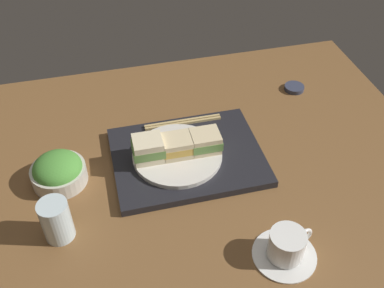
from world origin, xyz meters
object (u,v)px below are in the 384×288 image
Objects in this scene: drinking_glass at (56,220)px; small_sauce_dish at (294,88)px; salad_bowl at (58,171)px; sandwich_plate at (177,155)px; sandwich_near at (205,141)px; coffee_cup at (287,247)px; sandwich_middle at (177,146)px; chopsticks_pair at (183,122)px; sandwich_far at (148,149)px.

drinking_glass is 1.69× the size of small_sauce_dish.
salad_bowl is 1.31× the size of drinking_glass.
sandwich_plate is 2.96× the size of sandwich_near.
coffee_cup is at bearing 115.79° from sandwich_plate.
sandwich_near is 0.76× the size of drinking_glass.
coffee_cup is at bearing 104.73° from sandwich_near.
sandwich_near is 0.58× the size of salad_bowl.
sandwich_middle is 29.45cm from salad_bowl.
sandwich_middle is (-0.00, 0.00, 3.07)cm from sandwich_plate.
salad_bowl is at bearing 16.98° from small_sauce_dish.
coffee_cup reaches higher than sandwich_plate.
small_sauce_dish is at bearing -165.41° from chopsticks_pair.
coffee_cup is 48.78cm from drinking_glass.
sandwich_middle is at bearing 116.57° from sandwich_plate.
drinking_glass is at bearing 39.72° from chopsticks_pair.
sandwich_plate is 3.79× the size of small_sauce_dish.
sandwich_far reaches higher than chopsticks_pair.
sandwich_middle is at bearing -0.78° from sandwich_near.
coffee_cup reaches higher than small_sauce_dish.
small_sauce_dish is at bearing -151.95° from drinking_glass.
chopsticks_pair is (-4.36, -12.51, -3.33)cm from sandwich_middle.
sandwich_plate reaches higher than chopsticks_pair.
sandwich_far is 1.30× the size of small_sauce_dish.
sandwich_far is (14.50, -0.20, 0.48)cm from sandwich_near.
sandwich_far is 0.59× the size of salad_bowl.
sandwich_near is 1.28× the size of small_sauce_dish.
sandwich_middle is at bearing 70.78° from chopsticks_pair.
drinking_glass is at bearing 28.05° from small_sauce_dish.
drinking_glass is (37.15, 15.86, -0.66)cm from sandwich_near.
small_sauce_dish is (-41.83, -22.26, -1.93)cm from sandwich_plate.
chopsticks_pair is at bearing -160.43° from salad_bowl.
sandwich_far reaches higher than small_sauce_dish.
sandwich_plate is 7.89cm from sandwich_near.
sandwich_far is at bearing 178.89° from salad_bowl.
sandwich_plate is 2.25× the size of drinking_glass.
sandwich_middle is 0.57× the size of coffee_cup.
small_sauce_dish is (-25.99, -55.05, -2.38)cm from coffee_cup.
coffee_cup reaches higher than chopsticks_pair.
sandwich_far is (7.25, -0.10, 0.53)cm from sandwich_middle.
small_sauce_dish is at bearing -163.02° from salad_bowl.
small_sauce_dish is (-41.83, -22.26, -5.00)cm from sandwich_middle.
coffee_cup is at bearing 143.60° from salad_bowl.
sandwich_far is 27.78cm from drinking_glass.
chopsticks_pair is at bearing -109.22° from sandwich_middle.
drinking_glass is at bearing 23.11° from sandwich_near.
drinking_glass is (34.26, 28.47, 2.72)cm from chopsticks_pair.
chopsticks_pair is 46.74cm from coffee_cup.
sandwich_near is at bearing 179.22° from sandwich_middle.
coffee_cup is (-11.48, 45.30, 0.71)cm from chopsticks_pair.
sandwich_far is 54.14cm from small_sauce_dish.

